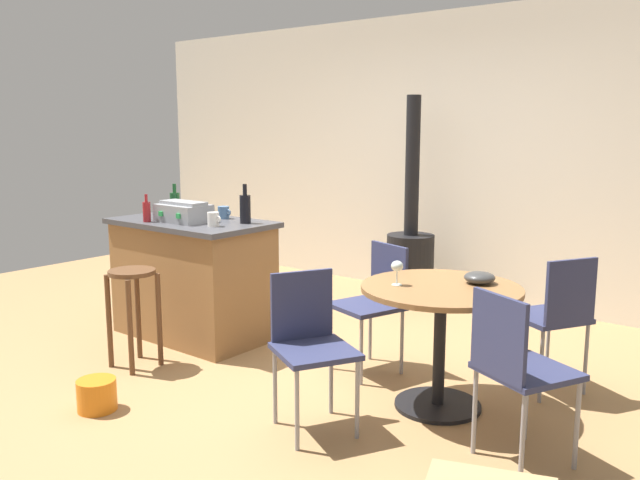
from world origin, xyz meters
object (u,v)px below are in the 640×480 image
(wooden_stool, at_px, (133,298))
(bottle_1, at_px, (147,211))
(bottle_0, at_px, (175,203))
(toolbox, at_px, (184,212))
(cup_1, at_px, (213,219))
(cup_0, at_px, (224,212))
(folding_chair_left, at_px, (375,297))
(folding_chair_right, at_px, (310,339))
(kitchen_island, at_px, (193,278))
(dining_table, at_px, (440,316))
(wood_stove, at_px, (410,253))
(folding_chair_far, at_px, (555,312))
(wine_glass, at_px, (397,267))
(bottle_2, at_px, (245,208))
(folding_chair_near, at_px, (516,364))
(plastic_bucket, at_px, (97,395))
(serving_bowl, at_px, (480,278))

(wooden_stool, relative_size, bottle_1, 3.22)
(bottle_0, distance_m, bottle_1, 0.37)
(toolbox, bearing_deg, cup_1, -3.32)
(bottle_1, height_order, cup_1, bottle_1)
(cup_0, bearing_deg, folding_chair_left, 1.87)
(folding_chair_right, bearing_deg, cup_0, 151.01)
(kitchen_island, xyz_separation_m, dining_table, (2.17, -0.01, 0.10))
(dining_table, height_order, folding_chair_left, folding_chair_left)
(toolbox, bearing_deg, wood_stove, 68.16)
(wood_stove, relative_size, bottle_1, 9.06)
(folding_chair_far, relative_size, bottle_0, 3.34)
(folding_chair_far, height_order, toolbox, toolbox)
(wooden_stool, xyz_separation_m, wine_glass, (1.75, 0.56, 0.36))
(wooden_stool, bearing_deg, cup_0, 94.68)
(kitchen_island, bearing_deg, bottle_2, 18.66)
(folding_chair_right, relative_size, wood_stove, 0.45)
(dining_table, bearing_deg, folding_chair_near, -31.27)
(folding_chair_near, distance_m, toolbox, 2.82)
(folding_chair_far, xyz_separation_m, folding_chair_right, (-0.88, -1.29, -0.01))
(folding_chair_far, height_order, wood_stove, wood_stove)
(bottle_0, xyz_separation_m, plastic_bucket, (0.93, -1.38, -0.93))
(bottle_0, bearing_deg, folding_chair_left, 5.47)
(folding_chair_left, xyz_separation_m, wine_glass, (0.43, -0.42, 0.34))
(wood_stove, xyz_separation_m, cup_1, (-0.45, -2.02, 0.50))
(folding_chair_left, xyz_separation_m, plastic_bucket, (-0.90, -1.56, -0.41))
(bottle_0, bearing_deg, wood_stove, 58.51)
(wooden_stool, xyz_separation_m, cup_0, (-0.08, 0.93, 0.49))
(toolbox, distance_m, bottle_0, 0.36)
(cup_0, bearing_deg, wood_stove, 67.88)
(bottle_2, bearing_deg, bottle_1, -146.92)
(folding_chair_right, xyz_separation_m, cup_0, (-1.60, 0.89, 0.47))
(wooden_stool, bearing_deg, bottle_0, 122.30)
(wooden_stool, relative_size, wine_glass, 4.74)
(wine_glass, bearing_deg, wooden_stool, -162.31)
(wood_stove, bearing_deg, toolbox, -111.84)
(bottle_2, bearing_deg, serving_bowl, 1.17)
(wooden_stool, height_order, plastic_bucket, wooden_stool)
(wooden_stool, bearing_deg, wood_stove, 76.84)
(toolbox, bearing_deg, bottle_0, 150.70)
(folding_chair_left, distance_m, plastic_bucket, 1.84)
(folding_chair_near, xyz_separation_m, wood_stove, (-1.96, 2.30, -0.04))
(cup_0, bearing_deg, plastic_bucket, -71.63)
(folding_chair_near, xyz_separation_m, cup_1, (-2.41, 0.27, 0.46))
(cup_0, bearing_deg, bottle_0, -163.21)
(folding_chair_right, xyz_separation_m, wine_glass, (0.22, 0.52, 0.34))
(toolbox, bearing_deg, cup_0, 69.71)
(wood_stove, height_order, bottle_0, wood_stove)
(dining_table, height_order, folding_chair_near, folding_chair_near)
(wooden_stool, height_order, toolbox, toolbox)
(folding_chair_left, xyz_separation_m, folding_chair_right, (0.20, -0.93, -0.00))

